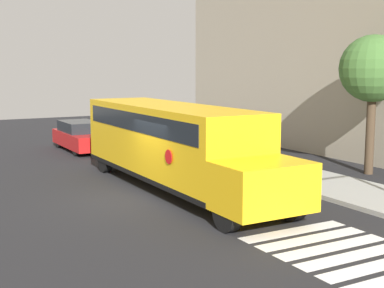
# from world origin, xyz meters

# --- Properties ---
(ground_plane) EXTENTS (60.00, 60.00, 0.00)m
(ground_plane) POSITION_xyz_m (0.00, 0.00, 0.00)
(ground_plane) COLOR black
(sidewalk_strip) EXTENTS (44.00, 3.00, 0.15)m
(sidewalk_strip) POSITION_xyz_m (0.00, 6.50, 0.07)
(sidewalk_strip) COLOR #9E9E99
(sidewalk_strip) RESTS_ON ground
(crosswalk_stripes) EXTENTS (5.40, 3.20, 0.01)m
(crosswalk_stripes) POSITION_xyz_m (7.59, 2.00, 0.00)
(crosswalk_stripes) COLOR white
(crosswalk_stripes) RESTS_ON ground
(school_bus) EXTENTS (11.31, 2.57, 2.93)m
(school_bus) POSITION_xyz_m (-0.85, 1.53, 1.70)
(school_bus) COLOR yellow
(school_bus) RESTS_ON ground
(parked_car) EXTENTS (4.75, 1.74, 1.49)m
(parked_car) POSITION_xyz_m (-10.99, 1.38, 0.74)
(parked_car) COLOR red
(parked_car) RESTS_ON ground
(tree_near_sidewalk) EXTENTS (2.64, 2.64, 5.52)m
(tree_near_sidewalk) POSITION_xyz_m (0.64, 9.59, 4.15)
(tree_near_sidewalk) COLOR #423323
(tree_near_sidewalk) RESTS_ON ground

